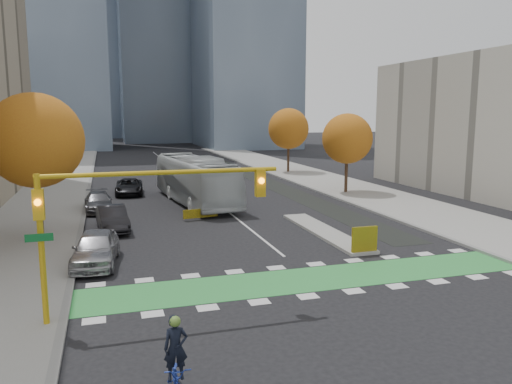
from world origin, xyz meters
TOP-DOWN VIEW (x-y plane):
  - ground at (0.00, 0.00)m, footprint 300.00×300.00m
  - sidewalk_west at (-13.50, 20.00)m, footprint 7.00×120.00m
  - sidewalk_east at (13.50, 20.00)m, footprint 7.00×120.00m
  - curb_west at (-10.00, 20.00)m, footprint 0.30×120.00m
  - curb_east at (10.00, 20.00)m, footprint 0.30×120.00m
  - bike_crossing at (0.00, 1.50)m, footprint 20.00×3.00m
  - centre_line at (0.00, 40.00)m, footprint 0.15×70.00m
  - bike_lane_paint at (7.50, 30.00)m, footprint 2.50×50.00m
  - median_island at (4.00, 9.00)m, footprint 1.60×10.00m
  - hazard_board at (4.00, 4.20)m, footprint 1.40×0.12m
  - tree_west at (-12.00, 12.00)m, footprint 5.20×5.20m
  - tree_east_near at (12.00, 22.00)m, footprint 4.40×4.40m
  - tree_east_far at (12.50, 38.00)m, footprint 4.80×4.80m
  - traffic_signal_west at (-7.93, -0.51)m, footprint 8.53×0.56m
  - cyclist at (-6.89, -5.88)m, footprint 0.75×1.89m
  - bus at (-1.63, 21.22)m, footprint 4.77×13.70m
  - parked_car_a at (-9.00, 6.30)m, footprint 2.47×5.00m
  - parked_car_b at (-8.14, 13.29)m, footprint 2.04×4.72m
  - parked_car_c at (-9.00, 19.91)m, footprint 2.16×4.83m
  - parked_car_d at (-6.50, 26.99)m, footprint 2.62×5.10m

SIDE VIEW (x-z plane):
  - ground at x=0.00m, z-range 0.00..0.00m
  - centre_line at x=0.00m, z-range 0.00..0.01m
  - bike_lane_paint at x=7.50m, z-range 0.00..0.01m
  - bike_crossing at x=0.00m, z-range 0.00..0.01m
  - sidewalk_west at x=-13.50m, z-range 0.00..0.15m
  - sidewalk_east at x=13.50m, z-range 0.00..0.15m
  - curb_west at x=-10.00m, z-range -0.01..0.15m
  - curb_east at x=10.00m, z-range -0.01..0.15m
  - median_island at x=4.00m, z-range 0.00..0.16m
  - parked_car_c at x=-9.00m, z-range 0.00..1.38m
  - parked_car_d at x=-6.50m, z-range 0.00..1.38m
  - cyclist at x=-6.89m, z-range -0.36..1.79m
  - parked_car_b at x=-8.14m, z-range 0.00..1.51m
  - hazard_board at x=4.00m, z-range 0.15..1.45m
  - parked_car_a at x=-9.00m, z-range 0.00..1.64m
  - bus at x=-1.63m, z-range 0.00..3.74m
  - traffic_signal_west at x=-7.93m, z-range 1.43..6.63m
  - tree_east_near at x=12.00m, z-range 1.33..8.40m
  - tree_east_far at x=12.50m, z-range 1.42..9.07m
  - tree_west at x=-12.00m, z-range 1.50..9.73m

